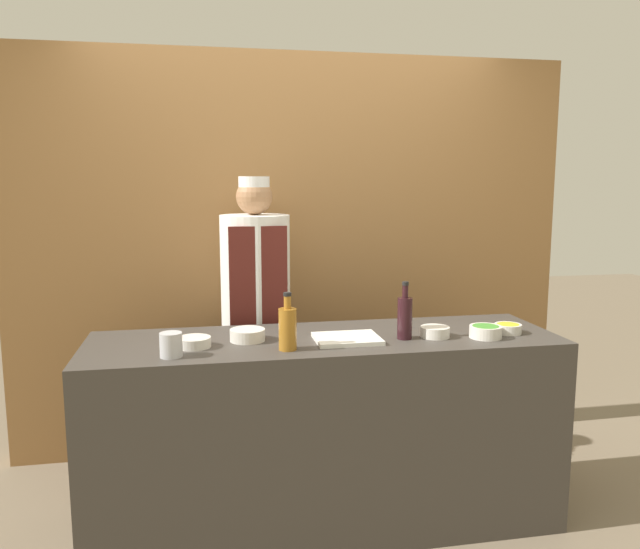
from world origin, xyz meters
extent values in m
plane|color=#756651|center=(0.00, 0.00, 0.00)|extent=(14.00, 14.00, 0.00)
cube|color=olive|center=(0.00, 1.00, 1.20)|extent=(3.39, 0.18, 2.40)
cube|color=#3D3833|center=(0.00, 0.00, 0.46)|extent=(2.21, 0.66, 0.92)
cylinder|color=silver|center=(0.51, -0.09, 0.95)|extent=(0.14, 0.14, 0.05)
cylinder|color=brown|center=(0.51, -0.09, 0.97)|extent=(0.11, 0.11, 0.01)
cylinder|color=silver|center=(0.74, -0.15, 0.95)|extent=(0.15, 0.15, 0.06)
cylinder|color=green|center=(0.74, -0.15, 0.97)|extent=(0.12, 0.12, 0.02)
cylinder|color=silver|center=(0.88, -0.08, 0.95)|extent=(0.13, 0.13, 0.04)
cylinder|color=yellow|center=(0.88, -0.08, 0.96)|extent=(0.11, 0.11, 0.01)
cylinder|color=silver|center=(-0.36, 0.01, 0.95)|extent=(0.16, 0.16, 0.05)
cylinder|color=silver|center=(-0.36, 0.01, 0.97)|extent=(0.13, 0.13, 0.02)
cylinder|color=silver|center=(-0.60, -0.06, 0.95)|extent=(0.15, 0.15, 0.05)
cylinder|color=#703384|center=(-0.60, -0.06, 0.96)|extent=(0.12, 0.12, 0.01)
cube|color=white|center=(0.09, -0.08, 0.93)|extent=(0.30, 0.24, 0.02)
cylinder|color=black|center=(0.36, -0.09, 1.02)|extent=(0.07, 0.07, 0.19)
cylinder|color=black|center=(0.36, -0.09, 1.15)|extent=(0.03, 0.03, 0.06)
cylinder|color=black|center=(0.36, -0.09, 1.19)|extent=(0.03, 0.03, 0.02)
cylinder|color=#9E661E|center=(-0.20, -0.18, 1.02)|extent=(0.08, 0.08, 0.18)
cylinder|color=#9E661E|center=(-0.20, -0.18, 1.13)|extent=(0.03, 0.03, 0.06)
cylinder|color=black|center=(-0.20, -0.18, 1.17)|extent=(0.04, 0.04, 0.02)
cylinder|color=#B7B7BC|center=(-0.70, -0.20, 0.98)|extent=(0.09, 0.09, 0.10)
cylinder|color=#28282D|center=(-0.27, 0.59, 0.43)|extent=(0.27, 0.27, 0.87)
cylinder|color=white|center=(-0.27, 0.59, 1.17)|extent=(0.38, 0.38, 0.60)
cube|color=#561E19|center=(-0.27, 0.41, 1.14)|extent=(0.30, 0.02, 0.55)
sphere|color=#9E704C|center=(-0.27, 0.59, 1.57)|extent=(0.20, 0.20, 0.20)
cylinder|color=white|center=(-0.27, 0.59, 1.64)|extent=(0.17, 0.17, 0.07)
camera|label=1|loc=(-0.56, -2.80, 1.65)|focal=35.00mm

